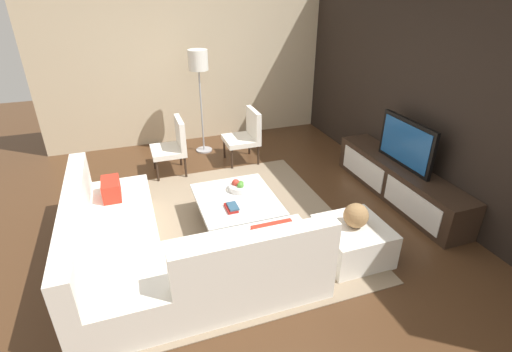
% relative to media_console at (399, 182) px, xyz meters
% --- Properties ---
extents(ground_plane, '(14.00, 14.00, 0.00)m').
position_rel_media_console_xyz_m(ground_plane, '(0.00, -2.40, -0.25)').
color(ground_plane, '#4C301C').
extents(feature_wall_back, '(6.40, 0.12, 2.80)m').
position_rel_media_console_xyz_m(feature_wall_back, '(0.00, 0.30, 1.15)').
color(feature_wall_back, black).
rests_on(feature_wall_back, ground).
extents(side_wall_left, '(0.12, 5.20, 2.80)m').
position_rel_media_console_xyz_m(side_wall_left, '(-3.20, -2.20, 1.15)').
color(side_wall_left, beige).
rests_on(side_wall_left, ground).
extents(area_rug, '(3.12, 2.76, 0.01)m').
position_rel_media_console_xyz_m(area_rug, '(-0.10, -2.40, -0.24)').
color(area_rug, gray).
rests_on(area_rug, ground).
extents(media_console, '(2.32, 0.47, 0.50)m').
position_rel_media_console_xyz_m(media_console, '(0.00, 0.00, 0.00)').
color(media_console, '#332319').
rests_on(media_console, ground).
extents(television, '(0.99, 0.06, 0.64)m').
position_rel_media_console_xyz_m(television, '(0.00, 0.00, 0.57)').
color(television, black).
rests_on(television, media_console).
extents(sectional_couch, '(2.38, 2.34, 0.86)m').
position_rel_media_console_xyz_m(sectional_couch, '(0.51, -3.27, 0.05)').
color(sectional_couch, white).
rests_on(sectional_couch, ground).
extents(coffee_table, '(1.07, 0.93, 0.38)m').
position_rel_media_console_xyz_m(coffee_table, '(-0.10, -2.30, -0.05)').
color(coffee_table, '#332319').
rests_on(coffee_table, ground).
extents(accent_chair_near, '(0.54, 0.50, 0.87)m').
position_rel_media_console_xyz_m(accent_chair_near, '(-1.81, -2.79, 0.24)').
color(accent_chair_near, '#332319').
rests_on(accent_chair_near, ground).
extents(floor_lamp, '(0.32, 0.32, 1.74)m').
position_rel_media_console_xyz_m(floor_lamp, '(-2.50, -2.19, 1.22)').
color(floor_lamp, '#A5A5AA').
rests_on(floor_lamp, ground).
extents(ottoman, '(0.70, 0.70, 0.40)m').
position_rel_media_console_xyz_m(ottoman, '(0.90, -1.29, -0.05)').
color(ottoman, white).
rests_on(ottoman, ground).
extents(fruit_bowl, '(0.28, 0.28, 0.14)m').
position_rel_media_console_xyz_m(fruit_bowl, '(-0.28, -2.20, 0.18)').
color(fruit_bowl, silver).
rests_on(fruit_bowl, coffee_table).
extents(accent_chair_far, '(0.55, 0.53, 0.87)m').
position_rel_media_console_xyz_m(accent_chair_far, '(-1.86, -1.60, 0.24)').
color(accent_chair_far, '#332319').
rests_on(accent_chair_far, ground).
extents(decorative_ball, '(0.26, 0.26, 0.26)m').
position_rel_media_console_xyz_m(decorative_ball, '(0.90, -1.29, 0.28)').
color(decorative_ball, '#997247').
rests_on(decorative_ball, ottoman).
extents(book_stack, '(0.22, 0.13, 0.05)m').
position_rel_media_console_xyz_m(book_stack, '(0.12, -2.42, 0.16)').
color(book_stack, maroon).
rests_on(book_stack, coffee_table).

